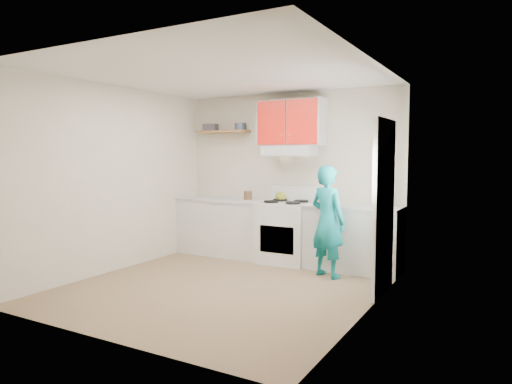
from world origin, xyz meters
The scene contains 21 objects.
floor centered at (0.00, 0.00, 0.00)m, with size 3.80×3.80×0.00m, color brown.
ceiling centered at (0.00, 0.00, 2.60)m, with size 3.60×3.80×0.04m, color white.
back_wall centered at (0.00, 1.90, 1.30)m, with size 3.60×0.04×2.60m, color beige.
front_wall centered at (0.00, -1.90, 1.30)m, with size 3.60×0.04×2.60m, color beige.
left_wall centered at (-1.80, 0.00, 1.30)m, with size 0.04×3.80×2.60m, color beige.
right_wall centered at (1.80, 0.00, 1.30)m, with size 0.04×3.80×2.60m, color beige.
door centered at (1.78, 0.70, 1.02)m, with size 0.05×0.85×2.05m, color white.
door_glass centered at (1.75, 0.70, 1.45)m, with size 0.01×0.55×0.95m, color white.
counter_left centered at (-1.04, 1.60, 0.45)m, with size 1.52×0.60×0.90m, color silver.
counter_right centered at (1.14, 1.60, 0.45)m, with size 1.32×0.60×0.90m, color silver.
stove centered at (0.10, 1.57, 0.46)m, with size 0.76×0.65×0.92m, color white.
range_hood centered at (0.10, 1.68, 1.70)m, with size 0.76×0.44×0.15m, color silver.
upper_cabinets centered at (0.10, 1.73, 2.12)m, with size 1.02×0.33×0.70m, color red.
shelf centered at (-1.15, 1.75, 2.02)m, with size 0.90×0.30×0.04m, color brown.
books centered at (-1.38, 1.72, 2.10)m, with size 0.22×0.16×0.12m, color #403941.
tin centered at (-0.81, 1.75, 2.09)m, with size 0.18×0.18×0.11m, color #333D4C.
kettle centered at (-0.06, 1.71, 0.99)m, with size 0.17×0.17×0.14m, color olive.
crock centered at (-0.62, 1.65, 0.98)m, with size 0.13×0.13×0.16m, color #4F3622.
cutting_board centered at (0.94, 1.61, 0.91)m, with size 0.28×0.20×0.02m, color olive.
silicone_mat centered at (1.54, 1.63, 0.90)m, with size 0.29×0.24×0.01m, color red.
person centered at (0.94, 1.10, 0.75)m, with size 0.55×0.36×1.50m, color #0E7A82.
Camera 1 is at (3.09, -4.70, 1.63)m, focal length 32.38 mm.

